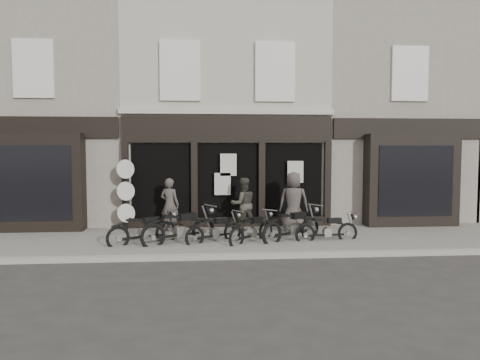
{
  "coord_description": "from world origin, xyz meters",
  "views": [
    {
      "loc": [
        -0.93,
        -12.97,
        2.84
      ],
      "look_at": [
        0.29,
        1.6,
        1.82
      ],
      "focal_mm": 35.0,
      "sensor_mm": 36.0,
      "label": 1
    }
  ],
  "objects": [
    {
      "name": "advert_sign_post",
      "position": [
        -3.35,
        2.33,
        1.23
      ],
      "size": [
        0.6,
        0.4,
        2.53
      ],
      "rotation": [
        0.0,
        0.0,
        -0.27
      ],
      "color": "black",
      "rests_on": "ground"
    },
    {
      "name": "motorcycle_2",
      "position": [
        -0.53,
        0.48,
        0.37
      ],
      "size": [
        1.74,
        1.29,
        0.94
      ],
      "rotation": [
        0.0,
        0.0,
        0.58
      ],
      "color": "black",
      "rests_on": "ground"
    },
    {
      "name": "motorcycle_4",
      "position": [
        1.76,
        0.53,
        0.43
      ],
      "size": [
        2.02,
        1.5,
        1.09
      ],
      "rotation": [
        0.0,
        0.0,
        0.58
      ],
      "color": "black",
      "rests_on": "ground"
    },
    {
      "name": "man_right",
      "position": [
        2.07,
        1.9,
        1.08
      ],
      "size": [
        1.05,
        0.8,
        1.93
      ],
      "primitive_type": "imported",
      "rotation": [
        0.0,
        0.0,
        2.93
      ],
      "color": "#433B38",
      "rests_on": "pavement"
    },
    {
      "name": "ground_plane",
      "position": [
        0.0,
        0.0,
        0.0
      ],
      "size": [
        90.0,
        90.0,
        0.0
      ],
      "primitive_type": "plane",
      "color": "#2D2B28",
      "rests_on": "ground"
    },
    {
      "name": "motorcycle_0",
      "position": [
        -2.57,
        0.39,
        0.41
      ],
      "size": [
        1.95,
        1.28,
        1.02
      ],
      "rotation": [
        0.0,
        0.0,
        0.51
      ],
      "color": "black",
      "rests_on": "ground"
    },
    {
      "name": "motorcycle_5",
      "position": [
        2.77,
        0.36,
        0.37
      ],
      "size": [
        1.93,
        0.53,
        0.92
      ],
      "rotation": [
        0.0,
        0.0,
        0.11
      ],
      "color": "black",
      "rests_on": "ground"
    },
    {
      "name": "neighbour_right",
      "position": [
        6.35,
        5.9,
        4.04
      ],
      "size": [
        5.6,
        6.73,
        8.34
      ],
      "color": "gray",
      "rests_on": "ground"
    },
    {
      "name": "central_building",
      "position": [
        0.0,
        5.95,
        4.08
      ],
      "size": [
        7.3,
        6.22,
        8.34
      ],
      "color": "#A39C8B",
      "rests_on": "ground"
    },
    {
      "name": "pavement",
      "position": [
        0.0,
        0.9,
        0.06
      ],
      "size": [
        30.0,
        4.2,
        0.12
      ],
      "primitive_type": "cube",
      "color": "#69645D",
      "rests_on": "ground_plane"
    },
    {
      "name": "man_centre",
      "position": [
        0.45,
        2.17,
        0.99
      ],
      "size": [
        0.96,
        0.82,
        1.73
      ],
      "primitive_type": "imported",
      "rotation": [
        0.0,
        0.0,
        3.35
      ],
      "color": "#3B362F",
      "rests_on": "pavement"
    },
    {
      "name": "kerb",
      "position": [
        0.0,
        -1.25,
        0.07
      ],
      "size": [
        30.0,
        0.25,
        0.13
      ],
      "primitive_type": "cube",
      "color": "gray",
      "rests_on": "ground_plane"
    },
    {
      "name": "neighbour_left",
      "position": [
        -6.35,
        5.9,
        4.04
      ],
      "size": [
        5.6,
        6.73,
        8.34
      ],
      "color": "gray",
      "rests_on": "ground"
    },
    {
      "name": "motorcycle_3",
      "position": [
        0.55,
        0.39,
        0.38
      ],
      "size": [
        1.56,
        1.58,
        0.96
      ],
      "rotation": [
        0.0,
        0.0,
        0.79
      ],
      "color": "black",
      "rests_on": "ground"
    },
    {
      "name": "motorcycle_1",
      "position": [
        -1.54,
        0.39,
        0.45
      ],
      "size": [
        2.14,
        1.45,
        1.13
      ],
      "rotation": [
        0.0,
        0.0,
        0.53
      ],
      "color": "black",
      "rests_on": "ground"
    },
    {
      "name": "man_left",
      "position": [
        -1.95,
        2.25,
        0.98
      ],
      "size": [
        0.74,
        0.62,
        1.73
      ],
      "primitive_type": "imported",
      "rotation": [
        0.0,
        0.0,
        2.76
      ],
      "color": "#433C37",
      "rests_on": "pavement"
    }
  ]
}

